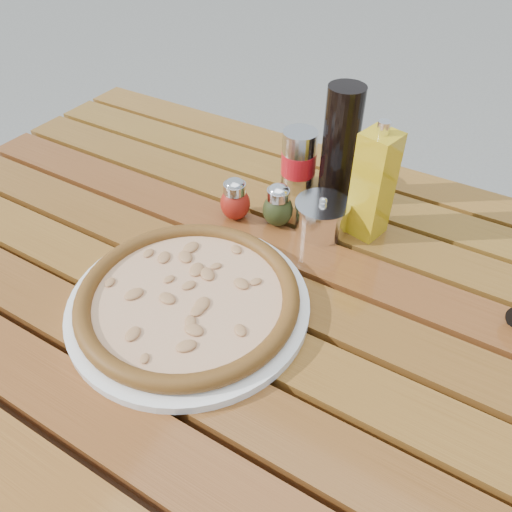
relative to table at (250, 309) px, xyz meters
The scene contains 10 objects.
ground 0.67m from the table, 90.00° to the left, with size 60.00×60.00×0.00m, color slate.
table is the anchor object (origin of this frame).
plate 0.14m from the table, 113.20° to the right, with size 0.36×0.36×0.01m, color white.
pizza 0.15m from the table, 113.20° to the right, with size 0.43×0.43×0.03m.
pepper_shaker 0.20m from the table, 130.55° to the left, with size 0.06×0.06×0.08m.
oregano_shaker 0.19m from the table, 101.79° to the left, with size 0.07×0.07×0.08m.
dark_bottle 0.33m from the table, 85.19° to the left, with size 0.07×0.07×0.22m, color black.
soda_can 0.31m from the table, 101.37° to the left, with size 0.08×0.08×0.12m.
olive_oil_cruet 0.29m from the table, 61.22° to the left, with size 0.07×0.07×0.21m.
parmesan_tin 0.20m from the table, 74.91° to the left, with size 0.11×0.11×0.07m.
Camera 1 is at (0.30, -0.49, 1.30)m, focal length 35.00 mm.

